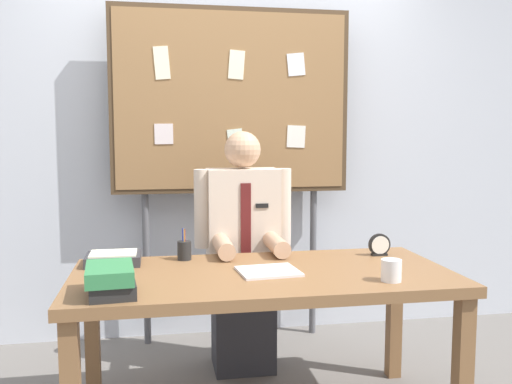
# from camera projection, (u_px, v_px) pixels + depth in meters

# --- Properties ---
(back_wall) EXTENTS (6.40, 0.08, 2.70)m
(back_wall) POSITION_uv_depth(u_px,v_px,m) (228.00, 134.00, 3.73)
(back_wall) COLOR silver
(back_wall) RESTS_ON ground_plane
(desk) EXTENTS (1.74, 0.83, 0.72)m
(desk) POSITION_uv_depth(u_px,v_px,m) (263.00, 289.00, 2.57)
(desk) COLOR brown
(desk) RESTS_ON ground_plane
(person) EXTENTS (0.55, 0.56, 1.37)m
(person) POSITION_uv_depth(u_px,v_px,m) (243.00, 260.00, 3.16)
(person) COLOR #2D2D33
(person) RESTS_ON ground_plane
(bulletin_board) EXTENTS (1.51, 0.09, 2.14)m
(bulletin_board) POSITION_uv_depth(u_px,v_px,m) (232.00, 105.00, 3.51)
(bulletin_board) COLOR #4C3823
(bulletin_board) RESTS_ON ground_plane
(book_stack) EXTENTS (0.21, 0.28, 0.12)m
(book_stack) POSITION_uv_depth(u_px,v_px,m) (111.00, 280.00, 2.19)
(book_stack) COLOR #262626
(book_stack) RESTS_ON desk
(open_notebook) EXTENTS (0.29, 0.26, 0.01)m
(open_notebook) POSITION_uv_depth(u_px,v_px,m) (268.00, 271.00, 2.54)
(open_notebook) COLOR silver
(open_notebook) RESTS_ON desk
(desk_clock) EXTENTS (0.11, 0.04, 0.11)m
(desk_clock) POSITION_uv_depth(u_px,v_px,m) (379.00, 246.00, 2.89)
(desk_clock) COLOR black
(desk_clock) RESTS_ON desk
(coffee_mug) EXTENTS (0.09, 0.09, 0.10)m
(coffee_mug) POSITION_uv_depth(u_px,v_px,m) (391.00, 270.00, 2.39)
(coffee_mug) COLOR white
(coffee_mug) RESTS_ON desk
(pen_holder) EXTENTS (0.07, 0.07, 0.16)m
(pen_holder) POSITION_uv_depth(u_px,v_px,m) (184.00, 250.00, 2.79)
(pen_holder) COLOR #262626
(pen_holder) RESTS_ON desk
(paper_tray) EXTENTS (0.26, 0.20, 0.06)m
(paper_tray) POSITION_uv_depth(u_px,v_px,m) (113.00, 258.00, 2.70)
(paper_tray) COLOR #333338
(paper_tray) RESTS_ON desk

